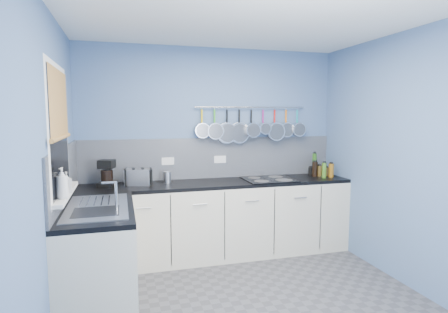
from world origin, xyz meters
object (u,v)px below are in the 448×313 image
soap_bottle_b (66,182)px  toaster (138,177)px  paper_towel (106,174)px  coffee_maker (107,174)px  soap_bottle_a (62,183)px  hob (269,179)px  canister (167,177)px

soap_bottle_b → toaster: (0.62, 0.99, -0.15)m
soap_bottle_b → toaster: bearing=58.1°
paper_towel → coffee_maker: bearing=-82.0°
soap_bottle_a → coffee_maker: bearing=76.7°
soap_bottle_a → hob: 2.45m
soap_bottle_a → toaster: 1.38m
toaster → hob: (1.54, -0.09, -0.08)m
coffee_maker → toaster: bearing=23.4°
soap_bottle_a → toaster: (0.62, 1.22, -0.18)m
hob → soap_bottle_b: bearing=-157.5°
paper_towel → soap_bottle_a: bearing=-101.9°
canister → toaster: bearing=-171.0°
paper_towel → canister: bearing=-0.7°
soap_bottle_a → coffee_maker: size_ratio=0.81×
toaster → canister: 0.34m
paper_towel → canister: (0.68, -0.01, -0.07)m
soap_bottle_b → hob: bearing=22.5°
soap_bottle_a → toaster: size_ratio=0.85×
toaster → canister: (0.33, 0.05, -0.03)m
canister → soap_bottle_b: bearing=-132.3°
paper_towel → canister: size_ratio=2.06×
soap_bottle_a → toaster: soap_bottle_a is taller
soap_bottle_b → hob: size_ratio=0.29×
soap_bottle_b → coffee_maker: soap_bottle_b is taller
coffee_maker → hob: bearing=16.7°
hob → toaster: bearing=176.5°
soap_bottle_b → canister: 1.42m
paper_towel → hob: paper_towel is taller
toaster → soap_bottle_a: bearing=-101.4°
soap_bottle_a → canister: bearing=53.3°
coffee_maker → canister: coffee_maker is taller
canister → hob: 1.22m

